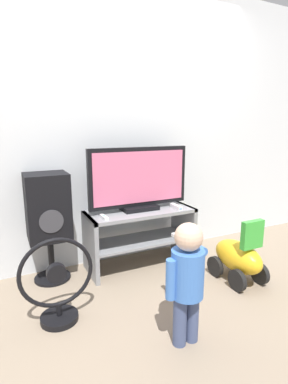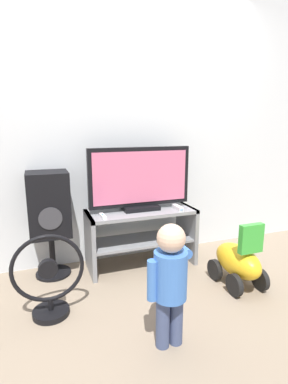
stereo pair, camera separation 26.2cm
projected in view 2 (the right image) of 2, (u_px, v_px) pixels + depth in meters
The scene contains 10 objects.
ground_plane at pixel (149, 274), 2.67m from camera, with size 16.00×16.00×0.00m, color gray.
wall_back at pixel (131, 125), 2.84m from camera, with size 10.00×0.06×2.60m.
tv_stand at pixel (141, 229), 2.78m from camera, with size 0.99×0.41×0.54m.
television at pixel (140, 180), 2.70m from camera, with size 0.94×0.20×0.57m.
game_console at pixel (178, 208), 2.75m from camera, with size 0.04×0.16×0.04m.
remote_primary at pixel (103, 216), 2.52m from camera, with size 0.04×0.13×0.03m.
child at pixel (170, 275), 1.72m from camera, with size 0.29×0.44×0.76m.
speaker_tower at pixel (49, 207), 2.53m from camera, with size 0.34×0.31×0.92m.
floor_fan at pixel (49, 280), 2.04m from camera, with size 0.49×0.25×0.59m.
ride_on_toy at pixel (238, 261), 2.44m from camera, with size 0.29×0.49×0.57m.
Camera 2 is at (-0.88, -2.29, 1.29)m, focal length 28.00 mm.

